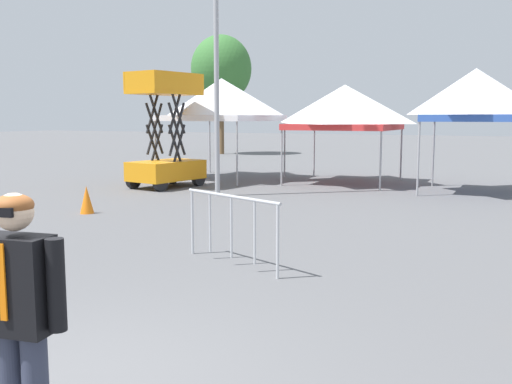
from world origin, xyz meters
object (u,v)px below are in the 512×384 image
at_px(canopy_tent_center, 345,107).
at_px(canopy_tent_behind_right, 475,95).
at_px(scissor_lift, 166,152).
at_px(traffic_cone_near_barrier, 87,200).
at_px(person_foreground, 19,314).
at_px(crowd_barrier_near_person, 231,216).
at_px(tree_behind_tents_left, 221,69).
at_px(canopy_tent_right_of_center, 222,100).

xyz_separation_m(canopy_tent_center, canopy_tent_behind_right, (4.20, -0.97, 0.30)).
distance_m(scissor_lift, traffic_cone_near_barrier, 5.27).
distance_m(person_foreground, crowd_barrier_near_person, 5.27).
height_order(scissor_lift, traffic_cone_near_barrier, scissor_lift).
bearing_deg(tree_behind_tents_left, scissor_lift, -67.02).
relative_size(canopy_tent_right_of_center, scissor_lift, 1.06).
height_order(scissor_lift, crowd_barrier_near_person, scissor_lift).
bearing_deg(crowd_barrier_near_person, canopy_tent_right_of_center, 119.64).
height_order(canopy_tent_right_of_center, scissor_lift, canopy_tent_right_of_center).
bearing_deg(canopy_tent_behind_right, canopy_tent_center, 167.01).
distance_m(canopy_tent_center, canopy_tent_behind_right, 4.32).
bearing_deg(canopy_tent_behind_right, tree_behind_tents_left, 140.40).
relative_size(canopy_tent_right_of_center, tree_behind_tents_left, 0.54).
bearing_deg(canopy_tent_behind_right, person_foreground, -94.22).
height_order(person_foreground, crowd_barrier_near_person, person_foreground).
bearing_deg(scissor_lift, person_foreground, -58.94).
distance_m(canopy_tent_center, scissor_lift, 6.13).
distance_m(canopy_tent_behind_right, crowd_barrier_near_person, 10.94).
height_order(canopy_tent_behind_right, person_foreground, canopy_tent_behind_right).
height_order(canopy_tent_behind_right, traffic_cone_near_barrier, canopy_tent_behind_right).
relative_size(canopy_tent_center, person_foreground, 1.94).
xyz_separation_m(canopy_tent_behind_right, tree_behind_tents_left, (-15.49, 12.82, 2.22)).
xyz_separation_m(canopy_tent_right_of_center, scissor_lift, (-0.32, -3.08, -1.73)).
bearing_deg(canopy_tent_center, person_foreground, -79.57).
relative_size(person_foreground, crowd_barrier_near_person, 0.91).
height_order(canopy_tent_behind_right, scissor_lift, canopy_tent_behind_right).
relative_size(canopy_tent_right_of_center, canopy_tent_behind_right, 1.05).
relative_size(canopy_tent_center, scissor_lift, 0.96).
bearing_deg(crowd_barrier_near_person, person_foreground, -76.08).
height_order(canopy_tent_right_of_center, traffic_cone_near_barrier, canopy_tent_right_of_center).
distance_m(scissor_lift, crowd_barrier_near_person, 10.16).
relative_size(tree_behind_tents_left, crowd_barrier_near_person, 3.60).
distance_m(crowd_barrier_near_person, traffic_cone_near_barrier, 5.95).
distance_m(canopy_tent_center, traffic_cone_near_barrier, 9.63).
height_order(canopy_tent_behind_right, tree_behind_tents_left, tree_behind_tents_left).
bearing_deg(canopy_tent_center, crowd_barrier_near_person, -81.15).
bearing_deg(traffic_cone_near_barrier, tree_behind_tents_left, 110.81).
bearing_deg(person_foreground, tree_behind_tents_left, 116.80).
xyz_separation_m(canopy_tent_right_of_center, person_foreground, (7.46, -15.99, -1.81)).
bearing_deg(canopy_tent_right_of_center, tree_behind_tents_left, 119.04).
bearing_deg(traffic_cone_near_barrier, scissor_lift, 103.79).
bearing_deg(canopy_tent_center, traffic_cone_near_barrier, -111.87).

